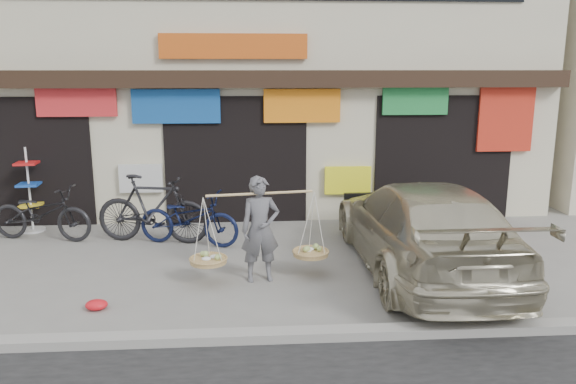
{
  "coord_description": "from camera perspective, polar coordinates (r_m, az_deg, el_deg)",
  "views": [
    {
      "loc": [
        0.31,
        -8.34,
        3.28
      ],
      "look_at": [
        0.94,
        0.9,
        1.22
      ],
      "focal_mm": 35.0,
      "sensor_mm": 36.0,
      "label": 1
    }
  ],
  "objects": [
    {
      "name": "bike_2",
      "position": [
        10.69,
        -10.05,
        -2.63
      ],
      "size": [
        2.08,
        1.25,
        1.03
      ],
      "primitive_type": "imported",
      "rotation": [
        0.0,
        0.0,
        1.26
      ],
      "color": "#0E1534",
      "rests_on": "ground"
    },
    {
      "name": "shophouse_block",
      "position": [
        14.76,
        -5.21,
        13.14
      ],
      "size": [
        14.0,
        6.32,
        7.0
      ],
      "color": "beige",
      "rests_on": "ground"
    },
    {
      "name": "kerb",
      "position": [
        7.12,
        -6.14,
        -14.42
      ],
      "size": [
        70.0,
        0.25,
        0.12
      ],
      "primitive_type": "cube",
      "color": "gray",
      "rests_on": "ground"
    },
    {
      "name": "bike_0",
      "position": [
        11.81,
        -23.75,
        -1.98
      ],
      "size": [
        2.14,
        1.15,
        1.07
      ],
      "primitive_type": "imported",
      "rotation": [
        0.0,
        0.0,
        1.35
      ],
      "color": "black",
      "rests_on": "ground"
    },
    {
      "name": "display_rack",
      "position": [
        12.51,
        -24.73,
        -0.54
      ],
      "size": [
        0.48,
        0.48,
        1.73
      ],
      "rotation": [
        0.0,
        0.0,
        0.07
      ],
      "color": "silver",
      "rests_on": "ground"
    },
    {
      "name": "ground",
      "position": [
        8.97,
        -5.65,
        -8.97
      ],
      "size": [
        70.0,
        70.0,
        0.0
      ],
      "primitive_type": "plane",
      "color": "gray",
      "rests_on": "ground"
    },
    {
      "name": "street_vendor",
      "position": [
        8.73,
        -2.84,
        -4.2
      ],
      "size": [
        2.17,
        0.8,
        1.66
      ],
      "rotation": [
        0.0,
        0.0,
        0.15
      ],
      "color": "#5B5B60",
      "rests_on": "ground"
    },
    {
      "name": "suv",
      "position": [
        9.4,
        13.44,
        -3.45
      ],
      "size": [
        2.14,
        5.16,
        1.49
      ],
      "rotation": [
        0.0,
        0.0,
        3.15
      ],
      "color": "beige",
      "rests_on": "ground"
    },
    {
      "name": "bike_1",
      "position": [
        10.94,
        -13.58,
        -1.68
      ],
      "size": [
        2.27,
        1.05,
        1.32
      ],
      "primitive_type": "imported",
      "rotation": [
        0.0,
        0.0,
        1.37
      ],
      "color": "black",
      "rests_on": "ground"
    },
    {
      "name": "red_bag",
      "position": [
        8.35,
        -18.88,
        -10.79
      ],
      "size": [
        0.31,
        0.25,
        0.14
      ],
      "primitive_type": "ellipsoid",
      "color": "red",
      "rests_on": "ground"
    }
  ]
}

